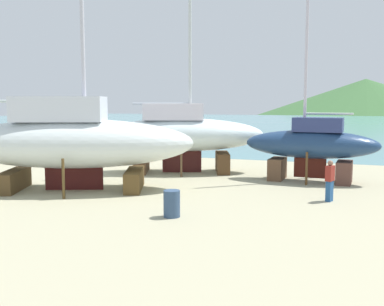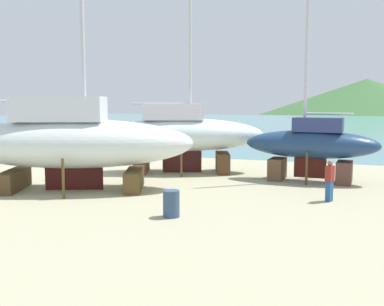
{
  "view_description": "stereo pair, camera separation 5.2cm",
  "coord_description": "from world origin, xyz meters",
  "px_view_note": "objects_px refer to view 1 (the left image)",
  "views": [
    {
      "loc": [
        11.54,
        -22.82,
        3.99
      ],
      "look_at": [
        3.88,
        -1.43,
        1.41
      ],
      "focal_mm": 42.23,
      "sensor_mm": 36.0,
      "label": 1
    },
    {
      "loc": [
        11.59,
        -22.81,
        3.99
      ],
      "look_at": [
        3.88,
        -1.43,
        1.41
      ],
      "focal_mm": 42.23,
      "sensor_mm": 36.0,
      "label": 2
    }
  ],
  "objects_px": {
    "sailboat_large_starboard": "(72,141)",
    "barrel_tipped_right": "(172,204)",
    "sailboat_small_center": "(311,145)",
    "sailboat_mid_port": "(181,134)",
    "worker": "(330,180)"
  },
  "relations": [
    {
      "from": "sailboat_small_center",
      "to": "sailboat_mid_port",
      "type": "distance_m",
      "value": 7.23
    },
    {
      "from": "sailboat_mid_port",
      "to": "worker",
      "type": "bearing_deg",
      "value": -50.91
    },
    {
      "from": "sailboat_small_center",
      "to": "sailboat_mid_port",
      "type": "relative_size",
      "value": 0.73
    },
    {
      "from": "sailboat_large_starboard",
      "to": "sailboat_mid_port",
      "type": "distance_m",
      "value": 7.06
    },
    {
      "from": "sailboat_large_starboard",
      "to": "barrel_tipped_right",
      "type": "distance_m",
      "value": 7.01
    },
    {
      "from": "sailboat_mid_port",
      "to": "barrel_tipped_right",
      "type": "height_order",
      "value": "sailboat_mid_port"
    },
    {
      "from": "sailboat_mid_port",
      "to": "barrel_tipped_right",
      "type": "bearing_deg",
      "value": -90.5
    },
    {
      "from": "sailboat_small_center",
      "to": "sailboat_large_starboard",
      "type": "relative_size",
      "value": 0.6
    },
    {
      "from": "sailboat_large_starboard",
      "to": "sailboat_mid_port",
      "type": "xyz_separation_m",
      "value": [
        2.78,
        6.49,
        -0.04
      ]
    },
    {
      "from": "sailboat_small_center",
      "to": "sailboat_mid_port",
      "type": "height_order",
      "value": "sailboat_mid_port"
    },
    {
      "from": "sailboat_small_center",
      "to": "barrel_tipped_right",
      "type": "xyz_separation_m",
      "value": [
        -3.9,
        -8.91,
        -1.38
      ]
    },
    {
      "from": "sailboat_large_starboard",
      "to": "sailboat_small_center",
      "type": "bearing_deg",
      "value": 9.09
    },
    {
      "from": "sailboat_mid_port",
      "to": "barrel_tipped_right",
      "type": "distance_m",
      "value": 10.2
    },
    {
      "from": "sailboat_small_center",
      "to": "worker",
      "type": "xyz_separation_m",
      "value": [
        1.15,
        -4.47,
        -0.99
      ]
    },
    {
      "from": "sailboat_mid_port",
      "to": "worker",
      "type": "height_order",
      "value": "sailboat_mid_port"
    }
  ]
}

